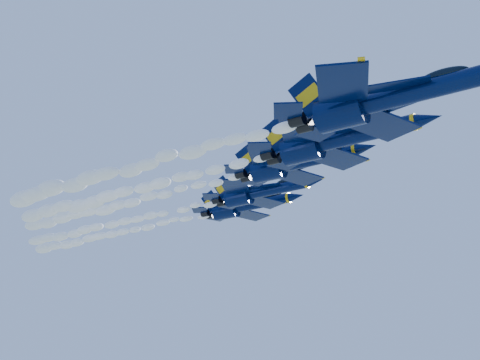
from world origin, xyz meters
The scene contains 10 objects.
jet_lead centered at (16.95, -12.25, 149.93)m, with size 20.10×16.49×7.47m.
smoke_trail_jet_lead centered at (-10.79, -12.25, 149.52)m, with size 38.30×2.08×1.87m, color white.
jet_second centered at (8.42, -2.83, 151.85)m, with size 19.49×15.99×7.24m.
smoke_trail_jet_second centered at (-19.06, -2.83, 151.45)m, with size 38.30×2.02×1.81m, color white.
jet_third centered at (-0.08, 4.61, 153.75)m, with size 18.11×14.85×6.73m.
smoke_trail_jet_third centered at (-26.97, 4.61, 153.37)m, with size 38.30×1.87×1.69m, color white.
jet_fourth centered at (-10.16, 13.76, 154.82)m, with size 17.00×13.95×6.32m.
smoke_trail_jet_fourth centered at (-36.58, 13.76, 154.45)m, with size 38.30×1.76×1.58m, color white.
jet_fifth centered at (-17.58, 22.23, 156.58)m, with size 17.76×14.57×6.60m.
smoke_trail_jet_fifth centered at (-44.32, 22.23, 156.20)m, with size 38.30×1.84×1.65m, color white.
Camera 1 is at (32.78, -62.12, 122.80)m, focal length 50.00 mm.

